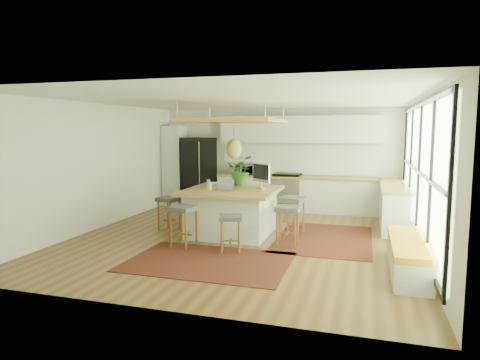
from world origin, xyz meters
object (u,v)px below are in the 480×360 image
(fridge, at_px, (200,173))
(microwave, at_px, (245,168))
(stool_near_right, at_px, (231,232))
(island, at_px, (232,212))
(stool_near_left, at_px, (184,227))
(stool_left_side, at_px, (169,214))
(island_plant, at_px, (241,173))
(laptop, at_px, (224,185))
(monitor, at_px, (261,176))
(stool_right_front, at_px, (287,226))
(stool_right_back, at_px, (292,217))

(fridge, bearing_deg, microwave, -19.89)
(stool_near_right, xyz_separation_m, microwave, (-0.93, 4.11, 0.74))
(island, height_order, stool_near_left, island)
(stool_left_side, xyz_separation_m, island_plant, (1.38, 0.74, 0.83))
(stool_left_side, height_order, microwave, microwave)
(stool_left_side, relative_size, laptop, 2.03)
(laptop, relative_size, island_plant, 0.53)
(stool_left_side, relative_size, microwave, 1.38)
(laptop, height_order, microwave, microwave)
(stool_near_left, relative_size, microwave, 1.47)
(stool_left_side, bearing_deg, island_plant, 28.19)
(laptop, xyz_separation_m, monitor, (0.61, 0.62, 0.14))
(island, relative_size, stool_right_front, 2.53)
(island, relative_size, stool_near_right, 2.81)
(island, distance_m, stool_right_back, 1.25)
(stool_left_side, distance_m, laptop, 1.52)
(fridge, distance_m, stool_right_front, 4.63)
(stool_right_front, bearing_deg, stool_right_back, 93.37)
(stool_left_side, height_order, laptop, laptop)
(island, bearing_deg, stool_near_left, -115.19)
(stool_near_right, distance_m, laptop, 1.25)
(laptop, height_order, monitor, monitor)
(stool_right_back, bearing_deg, stool_right_front, -86.63)
(stool_near_right, bearing_deg, stool_near_left, 173.56)
(fridge, height_order, stool_near_left, fridge)
(island, bearing_deg, island_plant, 89.77)
(island, relative_size, microwave, 3.60)
(fridge, bearing_deg, monitor, -66.17)
(laptop, bearing_deg, stool_right_back, 37.88)
(island, bearing_deg, microwave, 100.74)
(island_plant, bearing_deg, laptop, -93.54)
(stool_near_right, relative_size, laptop, 1.88)
(stool_near_right, xyz_separation_m, stool_left_side, (-1.77, 1.20, 0.00))
(island, xyz_separation_m, laptop, (-0.06, -0.34, 0.58))
(stool_right_back, bearing_deg, microwave, 124.65)
(monitor, xyz_separation_m, microwave, (-1.09, 2.56, -0.09))
(island, xyz_separation_m, microwave, (-0.54, 2.83, 0.63))
(stool_right_back, bearing_deg, stool_near_right, -117.14)
(monitor, bearing_deg, fridge, 172.95)
(fridge, height_order, microwave, fridge)
(microwave, bearing_deg, island_plant, -95.19)
(stool_near_left, distance_m, stool_near_right, 0.95)
(stool_right_front, height_order, monitor, monitor)
(fridge, bearing_deg, stool_left_side, -100.07)
(stool_near_right, relative_size, island_plant, 1.00)
(fridge, bearing_deg, stool_near_left, -91.31)
(microwave, xyz_separation_m, island_plant, (0.54, -2.17, 0.09))
(stool_near_left, bearing_deg, stool_right_front, 19.47)
(stool_near_left, distance_m, island_plant, 2.09)
(fridge, height_order, stool_left_side, fridge)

